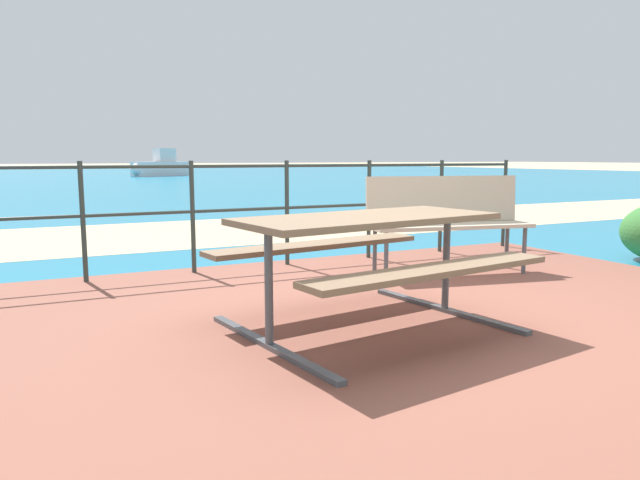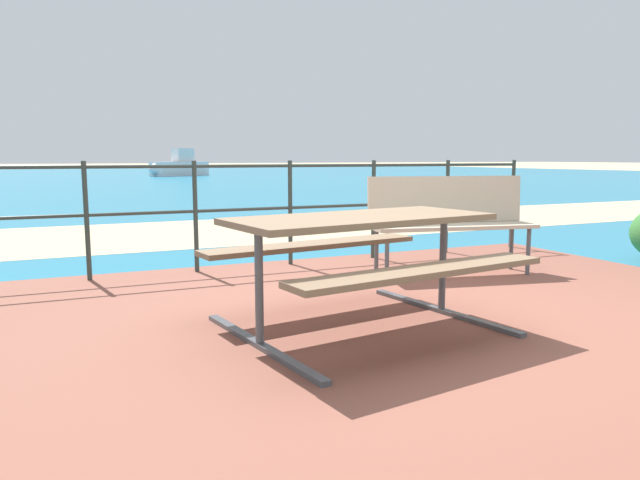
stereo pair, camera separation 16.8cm
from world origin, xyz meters
TOP-DOWN VIEW (x-y plane):
  - ground_plane at (0.00, 0.00)m, footprint 240.00×240.00m
  - patio_paving at (0.00, 0.00)m, footprint 6.40×5.20m
  - sea_water at (0.00, 40.00)m, footprint 90.00×90.00m
  - beach_strip at (0.00, 5.84)m, footprint 54.04×4.20m
  - picnic_table at (-0.43, -0.01)m, footprint 1.89×1.67m
  - park_bench at (1.21, 1.27)m, footprint 1.62×0.71m
  - railing_fence at (0.00, 2.35)m, footprint 5.94×0.04m
  - boat_near at (5.00, 34.93)m, footprint 4.33×3.04m

SIDE VIEW (x-z plane):
  - ground_plane at x=0.00m, z-range 0.00..0.00m
  - sea_water at x=0.00m, z-range 0.00..0.01m
  - beach_strip at x=0.00m, z-range 0.00..0.01m
  - patio_paving at x=0.00m, z-range 0.00..0.06m
  - boat_near at x=5.00m, z-range -0.28..1.46m
  - park_bench at x=1.21m, z-range 0.16..1.09m
  - picnic_table at x=-0.43m, z-range 0.27..1.01m
  - railing_fence at x=0.00m, z-range 0.18..1.26m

